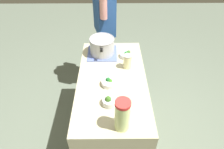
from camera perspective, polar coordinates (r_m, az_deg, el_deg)
ground_plane at (r=2.44m, az=0.00°, el=-16.26°), size 8.00×8.00×0.00m
counter_slab at (r=2.10m, az=0.00°, el=-9.91°), size 1.21×0.62×0.85m
dish_cloth at (r=2.10m, az=-2.80°, el=6.15°), size 0.29×0.30×0.01m
cooking_pot at (r=2.05m, az=-2.88°, el=8.29°), size 0.32×0.25×0.17m
lemonade_pitcher at (r=1.35m, az=2.97°, el=-11.52°), size 0.11×0.11×0.26m
mason_jar at (r=1.87m, az=4.46°, el=3.78°), size 0.08×0.08×0.14m
broccoli_bowl_front at (r=1.56m, az=-0.80°, el=-7.60°), size 0.11×0.11×0.08m
broccoli_bowl_center at (r=2.04m, az=4.12°, el=5.69°), size 0.12×0.12×0.07m
broccoli_bowl_back at (r=1.71m, az=-0.87°, el=-2.31°), size 0.13×0.13×0.07m
person_cook at (r=2.52m, az=-2.14°, el=13.29°), size 0.50×0.28×1.60m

